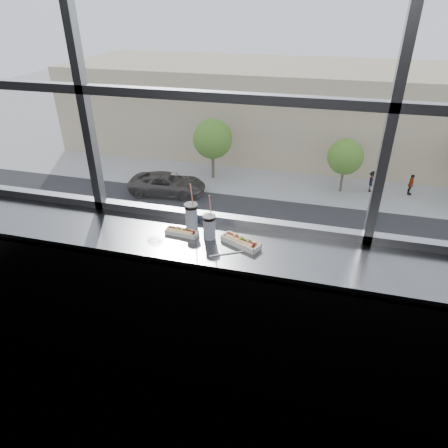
% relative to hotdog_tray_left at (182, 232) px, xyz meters
% --- Properties ---
extents(wall_back_lower, '(6.00, 0.00, 6.00)m').
position_rel_hotdog_tray_left_xyz_m(wall_back_lower, '(0.24, 0.24, -0.57)').
color(wall_back_lower, black).
rests_on(wall_back_lower, ground).
extents(window_glass, '(6.00, 0.00, 6.00)m').
position_rel_hotdog_tray_left_xyz_m(window_glass, '(0.24, 0.26, 1.18)').
color(window_glass, silver).
rests_on(window_glass, ground).
extents(window_mullions, '(6.00, 0.08, 2.40)m').
position_rel_hotdog_tray_left_xyz_m(window_mullions, '(0.24, 0.24, 1.18)').
color(window_mullions, gray).
rests_on(window_mullions, ground).
extents(counter, '(6.00, 0.55, 0.06)m').
position_rel_hotdog_tray_left_xyz_m(counter, '(0.24, -0.03, -0.05)').
color(counter, slate).
rests_on(counter, ground).
extents(counter_fascia, '(6.00, 0.04, 1.04)m').
position_rel_hotdog_tray_left_xyz_m(counter_fascia, '(0.24, -0.29, -0.57)').
color(counter_fascia, slate).
rests_on(counter_fascia, ground).
extents(hotdog_tray_left, '(0.24, 0.09, 0.06)m').
position_rel_hotdog_tray_left_xyz_m(hotdog_tray_left, '(0.00, 0.00, 0.00)').
color(hotdog_tray_left, white).
rests_on(hotdog_tray_left, counter).
extents(hotdog_tray_right, '(0.29, 0.20, 0.07)m').
position_rel_hotdog_tray_left_xyz_m(hotdog_tray_right, '(0.42, -0.02, 0.00)').
color(hotdog_tray_right, white).
rests_on(hotdog_tray_right, counter).
extents(soda_cup_left, '(0.10, 0.10, 0.35)m').
position_rel_hotdog_tray_left_xyz_m(soda_cup_left, '(0.03, 0.12, 0.08)').
color(soda_cup_left, white).
rests_on(soda_cup_left, counter).
extents(soda_cup_right, '(0.09, 0.09, 0.34)m').
position_rel_hotdog_tray_left_xyz_m(soda_cup_right, '(0.20, 0.01, 0.07)').
color(soda_cup_right, white).
rests_on(soda_cup_right, counter).
extents(loose_straw, '(0.20, 0.12, 0.01)m').
position_rel_hotdog_tray_left_xyz_m(loose_straw, '(0.36, -0.16, -0.02)').
color(loose_straw, white).
rests_on(loose_straw, counter).
extents(wrapper, '(0.11, 0.08, 0.03)m').
position_rel_hotdog_tray_left_xyz_m(wrapper, '(-0.15, -0.13, -0.01)').
color(wrapper, silver).
rests_on(wrapper, counter).
extents(plaza_ground, '(120.00, 120.00, 0.00)m').
position_rel_hotdog_tray_left_xyz_m(plaza_ground, '(0.24, 43.74, -12.12)').
color(plaza_ground, gray).
rests_on(plaza_ground, ground).
extents(plaza_near, '(50.00, 14.00, 0.04)m').
position_rel_hotdog_tray_left_xyz_m(plaza_near, '(0.24, 7.24, -12.10)').
color(plaza_near, gray).
rests_on(plaza_near, plaza_ground).
extents(street_asphalt, '(80.00, 10.00, 0.06)m').
position_rel_hotdog_tray_left_xyz_m(street_asphalt, '(0.24, 20.24, -12.09)').
color(street_asphalt, black).
rests_on(street_asphalt, plaza_ground).
extents(far_sidewalk, '(80.00, 6.00, 0.04)m').
position_rel_hotdog_tray_left_xyz_m(far_sidewalk, '(0.24, 28.24, -12.10)').
color(far_sidewalk, gray).
rests_on(far_sidewalk, plaza_ground).
extents(far_building, '(50.00, 14.00, 8.00)m').
position_rel_hotdog_tray_left_xyz_m(far_building, '(0.24, 38.24, -8.12)').
color(far_building, tan).
rests_on(far_building, plaza_ground).
extents(car_near_c, '(3.05, 6.14, 1.98)m').
position_rel_hotdog_tray_left_xyz_m(car_near_c, '(0.78, 16.24, -11.08)').
color(car_near_c, '#630D04').
rests_on(car_near_c, street_asphalt).
extents(car_near_a, '(3.57, 6.92, 2.21)m').
position_rel_hotdog_tray_left_xyz_m(car_near_a, '(-14.60, 16.24, -10.96)').
color(car_near_a, silver).
rests_on(car_near_a, street_asphalt).
extents(car_far_a, '(3.45, 6.82, 2.19)m').
position_rel_hotdog_tray_left_xyz_m(car_far_a, '(-10.70, 24.24, -10.97)').
color(car_far_a, '#322C2A').
rests_on(car_far_a, street_asphalt).
extents(car_near_b, '(3.18, 6.86, 2.24)m').
position_rel_hotdog_tray_left_xyz_m(car_near_b, '(-5.39, 16.24, -10.95)').
color(car_near_b, black).
rests_on(car_near_b, street_asphalt).
extents(car_near_d, '(3.38, 6.64, 2.12)m').
position_rel_hotdog_tray_left_xyz_m(car_near_d, '(6.34, 16.24, -11.00)').
color(car_near_d, white).
rests_on(car_near_d, street_asphalt).
extents(pedestrian_d, '(0.67, 0.89, 2.01)m').
position_rel_hotdog_tray_left_xyz_m(pedestrian_d, '(7.63, 28.95, -11.08)').
color(pedestrian_d, '#66605B').
rests_on(pedestrian_d, far_sidewalk).
extents(pedestrian_c, '(0.68, 0.91, 2.04)m').
position_rel_hotdog_tray_left_xyz_m(pedestrian_c, '(4.74, 28.77, -11.06)').
color(pedestrian_c, '#66605B').
rests_on(pedestrian_c, far_sidewalk).
extents(tree_left, '(3.26, 3.26, 5.09)m').
position_rel_hotdog_tray_left_xyz_m(tree_left, '(-8.16, 28.24, -8.67)').
color(tree_left, '#47382B').
rests_on(tree_left, far_sidewalk).
extents(tree_center, '(2.75, 2.75, 4.29)m').
position_rel_hotdog_tray_left_xyz_m(tree_center, '(2.42, 28.24, -9.21)').
color(tree_center, '#47382B').
rests_on(tree_center, far_sidewalk).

